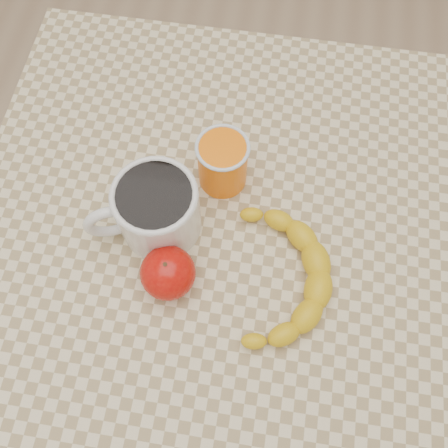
# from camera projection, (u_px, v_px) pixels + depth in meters

# --- Properties ---
(ground) EXTENTS (3.00, 3.00, 0.00)m
(ground) POSITION_uv_depth(u_px,v_px,m) (224.00, 330.00, 1.45)
(ground) COLOR tan
(ground) RESTS_ON ground
(table) EXTENTS (0.80, 0.80, 0.75)m
(table) POSITION_uv_depth(u_px,v_px,m) (224.00, 249.00, 0.84)
(table) COLOR beige
(table) RESTS_ON ground
(coffee_mug) EXTENTS (0.18, 0.16, 0.10)m
(coffee_mug) POSITION_uv_depth(u_px,v_px,m) (155.00, 209.00, 0.71)
(coffee_mug) COLOR silver
(coffee_mug) RESTS_ON table
(orange_juice_glass) EXTENTS (0.08, 0.08, 0.09)m
(orange_juice_glass) POSITION_uv_depth(u_px,v_px,m) (223.00, 163.00, 0.75)
(orange_juice_glass) COLOR orange
(orange_juice_glass) RESTS_ON table
(apple) EXTENTS (0.09, 0.09, 0.07)m
(apple) POSITION_uv_depth(u_px,v_px,m) (168.00, 273.00, 0.70)
(apple) COLOR #A40605
(apple) RESTS_ON table
(banana) EXTENTS (0.19, 0.26, 0.04)m
(banana) POSITION_uv_depth(u_px,v_px,m) (280.00, 278.00, 0.71)
(banana) COLOR yellow
(banana) RESTS_ON table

